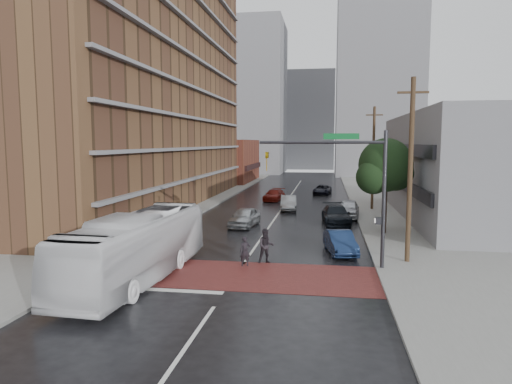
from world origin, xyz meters
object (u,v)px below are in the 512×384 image
(transit_bus, at_px, (138,247))
(car_parked_far, at_px, (348,209))
(pedestrian_b, at_px, (266,246))
(pedestrian_a, at_px, (245,251))
(car_travel_a, at_px, (244,217))
(car_travel_c, at_px, (274,195))
(car_travel_b, at_px, (289,203))
(car_parked_mid, at_px, (336,215))
(suv_travel, at_px, (322,190))
(car_parked_near, at_px, (340,242))

(transit_bus, bearing_deg, car_parked_far, 64.73)
(pedestrian_b, bearing_deg, pedestrian_a, -162.28)
(pedestrian_a, distance_m, car_travel_a, 11.52)
(car_travel_a, height_order, car_travel_c, car_travel_a)
(car_travel_b, relative_size, car_parked_far, 0.93)
(car_travel_a, distance_m, car_travel_c, 16.34)
(transit_bus, xyz_separation_m, pedestrian_b, (5.68, 4.00, -0.66))
(car_parked_mid, relative_size, car_parked_far, 1.10)
(suv_travel, distance_m, car_parked_mid, 21.17)
(transit_bus, relative_size, car_parked_mid, 2.25)
(suv_travel, height_order, car_parked_far, car_parked_far)
(car_parked_mid, bearing_deg, car_parked_far, 66.02)
(car_travel_a, distance_m, suv_travel, 24.26)
(transit_bus, height_order, car_parked_far, transit_bus)
(car_travel_c, bearing_deg, car_travel_a, -83.14)
(car_travel_c, height_order, car_parked_far, car_parked_far)
(pedestrian_b, bearing_deg, transit_bus, -163.34)
(car_parked_near, height_order, car_parked_mid, car_parked_mid)
(pedestrian_b, xyz_separation_m, suv_travel, (2.66, 34.12, -0.36))
(car_travel_a, relative_size, car_parked_mid, 0.85)
(transit_bus, relative_size, suv_travel, 2.70)
(pedestrian_a, distance_m, car_parked_far, 18.10)
(suv_travel, xyz_separation_m, car_parked_near, (1.41, -31.23, 0.07))
(car_travel_b, bearing_deg, suv_travel, 72.95)
(car_travel_c, xyz_separation_m, car_parked_mid, (6.67, -13.90, 0.10))
(pedestrian_b, relative_size, car_travel_c, 0.43)
(car_travel_b, bearing_deg, car_travel_c, 102.72)
(pedestrian_b, distance_m, car_parked_far, 17.05)
(car_travel_b, bearing_deg, car_parked_near, -79.87)
(pedestrian_a, distance_m, pedestrian_b, 1.29)
(car_travel_c, distance_m, suv_travel, 8.97)
(pedestrian_a, bearing_deg, suv_travel, 61.20)
(pedestrian_b, bearing_deg, suv_travel, 67.03)
(car_parked_near, bearing_deg, pedestrian_a, -154.90)
(transit_bus, height_order, car_travel_b, transit_bus)
(pedestrian_b, height_order, car_travel_b, pedestrian_b)
(suv_travel, xyz_separation_m, car_parked_far, (2.45, -17.86, 0.20))
(car_travel_a, bearing_deg, transit_bus, -92.92)
(suv_travel, relative_size, car_parked_near, 1.06)
(suv_travel, bearing_deg, car_travel_c, -118.67)
(pedestrian_b, xyz_separation_m, car_travel_c, (-2.66, 26.90, -0.31))
(pedestrian_b, height_order, car_parked_mid, pedestrian_b)
(suv_travel, relative_size, car_parked_mid, 0.83)
(car_travel_b, relative_size, suv_travel, 1.00)
(transit_bus, bearing_deg, car_travel_a, 82.86)
(car_travel_a, height_order, car_parked_near, car_travel_a)
(transit_bus, distance_m, pedestrian_a, 5.72)
(car_travel_a, xyz_separation_m, suv_travel, (5.79, 23.56, -0.15))
(pedestrian_a, distance_m, car_parked_mid, 14.65)
(pedestrian_b, distance_m, car_parked_mid, 13.61)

